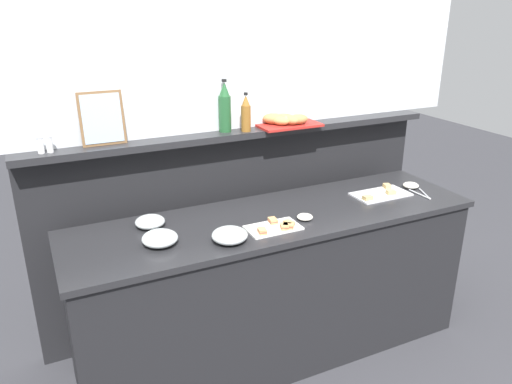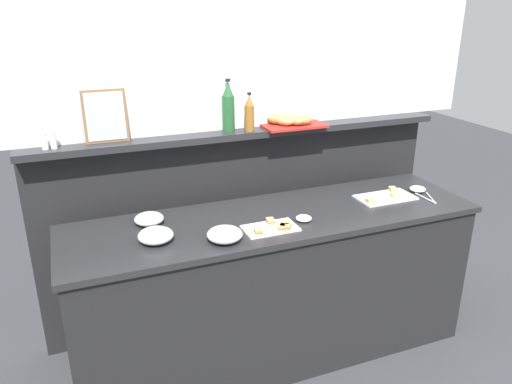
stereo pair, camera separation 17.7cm
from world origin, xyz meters
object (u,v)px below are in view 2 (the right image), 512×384
Objects in this scene: glass_bowl_medium at (156,236)px; pepper_shaker at (53,141)px; wine_bottle_green at (228,108)px; sandwich_platter_rear at (386,197)px; sandwich_platter_side at (273,227)px; salt_shaker at (44,142)px; bread_basket at (290,121)px; framed_picture at (105,116)px; condiment_bowl_dark at (418,189)px; condiment_bowl_teal at (304,218)px; glass_bowl_large at (225,235)px; vinegar_bottle_amber at (250,114)px; glass_bowl_small at (149,219)px; serving_tongs at (429,198)px.

glass_bowl_medium is 0.78m from pepper_shaker.
sandwich_platter_rear is at bearing -28.10° from wine_bottle_green.
sandwich_platter_side is 1.30m from salt_shaker.
bread_basket is 1.13m from framed_picture.
condiment_bowl_teal is (-0.89, -0.14, -0.00)m from condiment_bowl_dark.
bread_basket is (1.41, -0.01, -0.01)m from pepper_shaker.
sandwich_platter_rear reaches higher than condiment_bowl_teal.
sandwich_platter_rear is 1.97m from pepper_shaker.
pepper_shaker reaches higher than glass_bowl_large.
vinegar_bottle_amber is at bearing 150.96° from sandwich_platter_rear.
pepper_shaker is at bearing 129.64° from glass_bowl_medium.
sandwich_platter_side is 3.35× the size of pepper_shaker.
glass_bowl_medium is at bearing -152.81° from bread_basket.
glass_bowl_small is 0.69m from salt_shaker.
framed_picture reaches higher than serving_tongs.
condiment_bowl_dark is at bearing -11.04° from pepper_shaker.
pepper_shaker is (-1.87, 0.44, 0.44)m from sandwich_platter_rear.
pepper_shaker reaches higher than sandwich_platter_side.
framed_picture reaches higher than glass_bowl_large.
pepper_shaker is at bearing 168.96° from condiment_bowl_dark.
pepper_shaker is at bearing 146.89° from glass_bowl_small.
glass_bowl_large is 0.46× the size of bread_basket.
sandwich_platter_side is 1.61× the size of glass_bowl_medium.
sandwich_platter_side is 0.85m from sandwich_platter_rear.
vinegar_bottle_amber is at bearing -21.88° from wine_bottle_green.
vinegar_bottle_amber is 1.13m from pepper_shaker.
glass_bowl_large is at bearing -19.94° from glass_bowl_medium.
condiment_bowl_teal is at bearing -77.79° from vinegar_bottle_amber.
wine_bottle_green is (-0.87, 0.46, 0.54)m from sandwich_platter_rear.
framed_picture is (0.29, 0.04, 0.10)m from pepper_shaker.
glass_bowl_large is 2.11× the size of salt_shaker.
glass_bowl_medium reaches higher than sandwich_platter_rear.
condiment_bowl_dark is (1.10, 0.18, 0.01)m from sandwich_platter_side.
glass_bowl_small is at bearing -33.11° from pepper_shaker.
condiment_bowl_teal is at bearing -169.37° from sandwich_platter_rear.
condiment_bowl_teal is at bearing 10.57° from sandwich_platter_side.
glass_bowl_small is 0.55× the size of framed_picture.
condiment_bowl_dark is 2.26m from salt_shaker.
sandwich_platter_rear is at bearing -12.86° from salt_shaker.
wine_bottle_green is at bearing 28.12° from glass_bowl_small.
vinegar_bottle_amber reaches higher than bread_basket.
condiment_bowl_dark is at bearing -21.31° from vinegar_bottle_amber.
pepper_shaker is at bearing 0.00° from salt_shaker.
condiment_bowl_teal is 0.82m from wine_bottle_green.
framed_picture is at bearing 104.05° from glass_bowl_medium.
framed_picture is (-1.58, 0.48, 0.54)m from sandwich_platter_rear.
vinegar_bottle_amber is (-0.12, 0.53, 0.49)m from condiment_bowl_teal.
condiment_bowl_dark is at bearing 3.19° from glass_bowl_medium.
wine_bottle_green reaches higher than bread_basket.
glass_bowl_large is 1.40m from condiment_bowl_dark.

